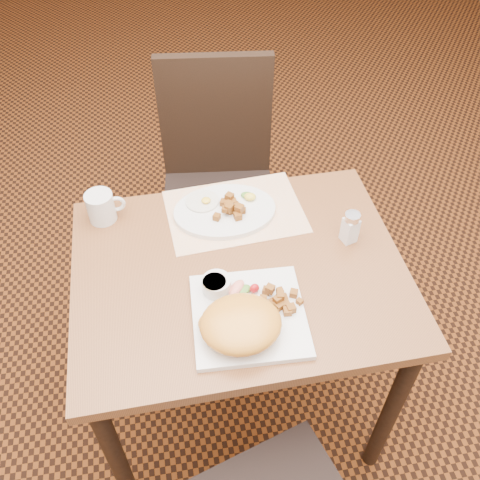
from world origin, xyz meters
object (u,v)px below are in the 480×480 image
plate_square (249,316)px  salt_shaker (350,227)px  chair_far (218,174)px  table (240,293)px  coffee_mug (102,207)px  plate_oval (225,211)px

plate_square → salt_shaker: salt_shaker is taller
chair_far → plate_square: size_ratio=3.46×
table → chair_far: chair_far is taller
chair_far → coffee_mug: size_ratio=8.60×
salt_shaker → plate_oval: bearing=152.4°
coffee_mug → chair_far: bearing=44.7°
table → coffee_mug: (-0.36, 0.27, 0.16)m
table → plate_oval: (-0.00, 0.22, 0.12)m
table → salt_shaker: (0.32, 0.05, 0.16)m
chair_far → salt_shaker: (0.29, -0.61, 0.26)m
plate_square → plate_oval: (0.00, 0.38, 0.00)m
chair_far → coffee_mug: (-0.40, -0.39, 0.26)m
chair_far → plate_square: bearing=94.4°
plate_square → table: bearing=87.7°
table → plate_oval: plate_oval is taller
plate_square → coffee_mug: bearing=129.3°
plate_square → plate_oval: 0.38m
plate_oval → table: bearing=-89.1°
salt_shaker → coffee_mug: 0.72m
chair_far → plate_oval: 0.49m
plate_square → salt_shaker: (0.33, 0.21, 0.04)m
chair_far → plate_square: chair_far is taller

